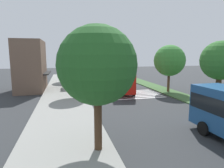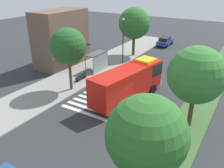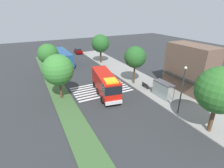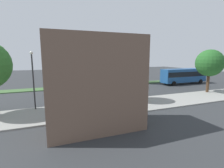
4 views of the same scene
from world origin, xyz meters
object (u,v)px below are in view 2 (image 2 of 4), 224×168
object	(u,v)px
parked_car_mid	(165,41)
median_tree_far_west	(146,136)
fire_truck	(130,81)
sidewalk_tree_west	(68,46)
street_lamp	(123,37)
bench_near_shelter	(81,77)
sidewalk_tree_center	(134,23)
median_tree_west	(196,75)
bus_stop_shelter	(99,58)

from	to	relation	value
parked_car_mid	median_tree_far_west	world-z (taller)	median_tree_far_west
fire_truck	sidewalk_tree_west	world-z (taller)	sidewalk_tree_west
street_lamp	bench_near_shelter	bearing A→B (deg)	172.71
fire_truck	bench_near_shelter	bearing A→B (deg)	91.89
bench_near_shelter	sidewalk_tree_center	bearing A→B (deg)	-3.14
parked_car_mid	median_tree_west	bearing A→B (deg)	-156.86
parked_car_mid	median_tree_west	world-z (taller)	median_tree_west
street_lamp	parked_car_mid	bearing A→B (deg)	-7.60
median_tree_far_west	median_tree_west	distance (m)	9.76
sidewalk_tree_west	median_tree_far_west	bearing A→B (deg)	-126.43
fire_truck	median_tree_west	size ratio (longest dim) A/B	1.40
street_lamp	median_tree_west	distance (m)	17.65
bench_near_shelter	median_tree_west	distance (m)	15.21
street_lamp	fire_truck	bearing A→B (deg)	-147.17
bus_stop_shelter	sidewalk_tree_center	distance (m)	9.74
bus_stop_shelter	sidewalk_tree_center	world-z (taller)	sidewalk_tree_center
fire_truck	street_lamp	bearing A→B (deg)	42.52
bench_near_shelter	median_tree_far_west	world-z (taller)	median_tree_far_west
fire_truck	street_lamp	size ratio (longest dim) A/B	1.48
fire_truck	bus_stop_shelter	bearing A→B (deg)	65.73
sidewalk_tree_west	median_tree_west	xyz separation A→B (m)	(-0.27, -13.59, -0.39)
parked_car_mid	bus_stop_shelter	distance (m)	18.50
bus_stop_shelter	median_tree_far_west	xyz separation A→B (m)	(-16.74, -14.35, 3.21)
sidewalk_tree_center	bench_near_shelter	bearing A→B (deg)	176.86
sidewalk_tree_center	street_lamp	bearing A→B (deg)	-174.74
street_lamp	median_tree_far_west	size ratio (longest dim) A/B	0.95
bench_near_shelter	parked_car_mid	bearing A→B (deg)	-7.48
parked_car_mid	sidewalk_tree_west	xyz separation A→B (m)	(-24.94, 2.20, 4.34)
median_tree_far_west	street_lamp	bearing A→B (deg)	31.56
fire_truck	bus_stop_shelter	size ratio (longest dim) A/B	2.81
median_tree_far_west	sidewalk_tree_center	bearing A→B (deg)	27.76
parked_car_mid	bench_near_shelter	distance (m)	22.43
sidewalk_tree_west	street_lamp	bearing A→B (deg)	-2.00
fire_truck	parked_car_mid	xyz separation A→B (m)	(23.25, 4.49, -1.18)
sidewalk_tree_west	parked_car_mid	bearing A→B (deg)	-5.04
bus_stop_shelter	median_tree_far_west	distance (m)	22.28
median_tree_far_west	bench_near_shelter	bearing A→B (deg)	48.32
fire_truck	median_tree_far_west	bearing A→B (deg)	-139.81
street_lamp	bus_stop_shelter	bearing A→B (deg)	166.25
sidewalk_tree_center	median_tree_west	distance (m)	21.04
median_tree_west	street_lamp	bearing A→B (deg)	48.40
bus_stop_shelter	sidewalk_tree_west	size ratio (longest dim) A/B	0.50
bench_near_shelter	median_tree_west	world-z (taller)	median_tree_west
median_tree_west	parked_car_mid	bearing A→B (deg)	24.31
sidewalk_tree_west	median_tree_west	distance (m)	13.60
fire_truck	median_tree_far_west	size ratio (longest dim) A/B	1.41
fire_truck	bus_stop_shelter	world-z (taller)	fire_truck
sidewalk_tree_west	bench_near_shelter	bearing A→B (deg)	14.83
parked_car_mid	bus_stop_shelter	bearing A→B (deg)	169.61
fire_truck	sidewalk_tree_center	xyz separation A→B (m)	(14.09, 6.69, 3.29)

